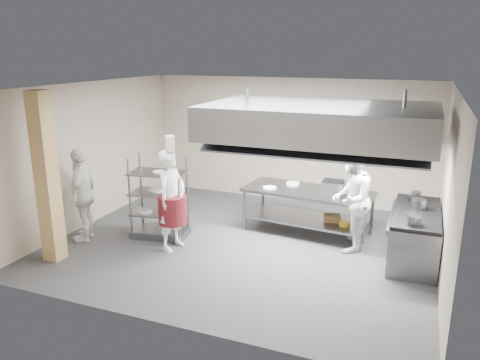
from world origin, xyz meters
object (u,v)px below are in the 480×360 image
at_px(chef_line, 351,199).
at_px(stockpot, 419,204).
at_px(island, 307,211).
at_px(pass_rack, 159,197).
at_px(chef_plating, 83,194).
at_px(cooking_range, 415,236).
at_px(chef_head, 172,200).
at_px(griddle, 333,187).

height_order(chef_line, stockpot, chef_line).
distance_m(island, pass_rack, 3.00).
bearing_deg(island, chef_plating, -148.69).
bearing_deg(cooking_range, chef_head, -164.26).
xyz_separation_m(chef_line, stockpot, (1.17, 0.14, 0.00)).
height_order(chef_head, stockpot, chef_head).
bearing_deg(chef_head, pass_rack, 57.52).
relative_size(island, chef_plating, 1.39).
xyz_separation_m(pass_rack, stockpot, (4.79, 0.89, 0.17)).
xyz_separation_m(island, chef_plating, (-4.00, -1.93, 0.47)).
distance_m(pass_rack, chef_line, 3.70).
height_order(island, cooking_range, island).
bearing_deg(griddle, cooking_range, -20.55).
bearing_deg(chef_plating, pass_rack, 95.92).
distance_m(cooking_range, stockpot, 0.58).
bearing_deg(cooking_range, griddle, 160.64).
bearing_deg(chef_plating, griddle, 92.69).
xyz_separation_m(chef_plating, stockpot, (6.09, 1.56, 0.06)).
xyz_separation_m(cooking_range, griddle, (-1.60, 0.56, 0.60)).
bearing_deg(chef_plating, island, 94.47).
relative_size(chef_line, griddle, 4.51).
relative_size(island, chef_line, 1.30).
distance_m(pass_rack, chef_plating, 1.47).
relative_size(pass_rack, cooking_range, 0.82).
bearing_deg(pass_rack, chef_head, -48.07).
bearing_deg(pass_rack, island, 15.95).
bearing_deg(stockpot, griddle, 164.97).
distance_m(cooking_range, griddle, 1.80).
distance_m(chef_line, chef_plating, 5.12).
relative_size(pass_rack, chef_line, 0.83).
distance_m(chef_head, chef_plating, 1.85).
height_order(island, stockpot, stockpot).
bearing_deg(stockpot, chef_plating, -165.60).
xyz_separation_m(chef_plating, griddle, (4.48, 2.00, 0.09)).
height_order(pass_rack, chef_line, chef_line).
height_order(chef_plating, stockpot, chef_plating).
bearing_deg(cooking_range, pass_rack, -170.92).
distance_m(chef_plating, griddle, 4.90).
xyz_separation_m(pass_rack, chef_line, (3.62, 0.75, 0.17)).
distance_m(cooking_range, chef_head, 4.44).
xyz_separation_m(cooking_range, chef_plating, (-6.08, -1.43, 0.51)).
distance_m(island, cooking_range, 2.14).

